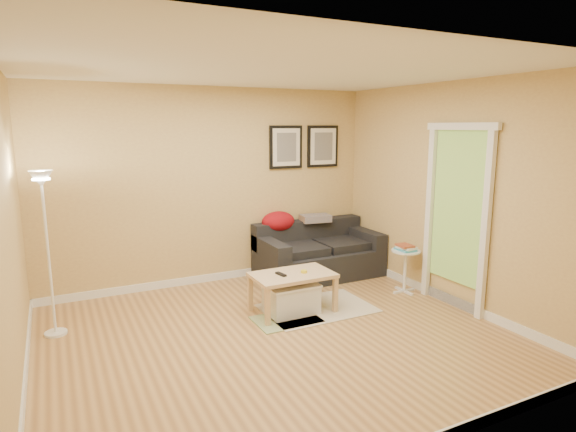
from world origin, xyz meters
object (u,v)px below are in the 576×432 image
at_px(coffee_table, 293,293).
at_px(book_stack, 405,247).
at_px(storage_bin, 291,298).
at_px(floor_lamp, 49,259).
at_px(side_table, 405,271).
at_px(sofa, 319,250).

distance_m(coffee_table, book_stack, 1.61).
height_order(storage_bin, floor_lamp, floor_lamp).
bearing_deg(coffee_table, side_table, -1.07).
distance_m(coffee_table, floor_lamp, 2.56).
distance_m(sofa, floor_lamp, 3.44).
bearing_deg(side_table, coffee_table, 177.91).
xyz_separation_m(side_table, floor_lamp, (-4.02, 0.60, 0.52)).
distance_m(coffee_table, storage_bin, 0.08).
height_order(side_table, floor_lamp, floor_lamp).
bearing_deg(floor_lamp, storage_bin, -13.65).
bearing_deg(sofa, book_stack, -59.81).
relative_size(storage_bin, floor_lamp, 0.34).
distance_m(book_stack, floor_lamp, 4.06).
xyz_separation_m(storage_bin, book_stack, (1.60, -0.02, 0.41)).
bearing_deg(floor_lamp, side_table, -8.48).
relative_size(storage_bin, side_table, 1.05).
distance_m(sofa, book_stack, 1.26).
bearing_deg(book_stack, side_table, 13.28).
relative_size(coffee_table, side_table, 1.65).
xyz_separation_m(sofa, coffee_table, (-0.94, -1.01, -0.15)).
bearing_deg(storage_bin, coffee_table, 47.81).
bearing_deg(book_stack, storage_bin, 172.48).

